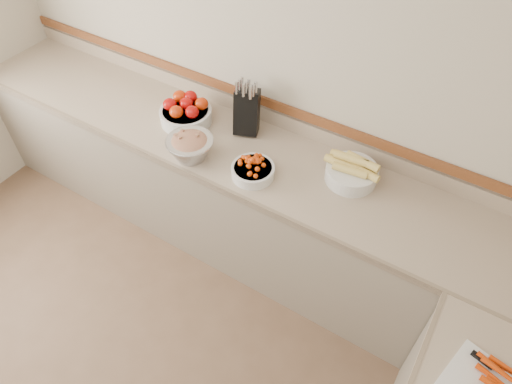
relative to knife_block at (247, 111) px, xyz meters
The scene contains 7 objects.
back_wall 0.29m from the knife_block, 78.83° to the left, with size 4.00×4.00×0.00m, color #B8AE98.
counter_back 0.62m from the knife_block, 81.02° to the right, with size 4.00×0.65×1.08m.
knife_block is the anchor object (origin of this frame).
tomato_bowl 0.40m from the knife_block, 161.02° to the right, with size 0.33×0.33×0.16m.
cherry_tomato_bowl 0.42m from the knife_block, 52.82° to the right, with size 0.25×0.25×0.13m.
corn_bowl 0.74m from the knife_block, ahead, with size 0.32×0.29×0.17m.
rhubarb_bowl 0.42m from the knife_block, 110.32° to the right, with size 0.28×0.28×0.16m.
Camera 1 is at (1.19, -0.01, 2.73)m, focal length 32.00 mm.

